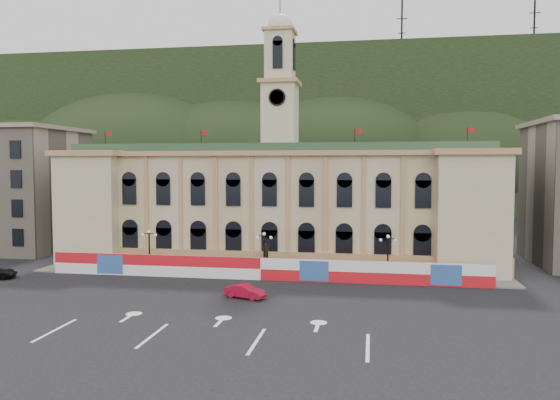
# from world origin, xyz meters

# --- Properties ---
(ground) EXTENTS (260.00, 260.00, 0.00)m
(ground) POSITION_xyz_m (0.00, 0.00, 0.00)
(ground) COLOR black
(ground) RESTS_ON ground
(lane_markings) EXTENTS (26.00, 10.00, 0.02)m
(lane_markings) POSITION_xyz_m (0.00, -5.00, 0.00)
(lane_markings) COLOR white
(lane_markings) RESTS_ON ground
(hill_ridge) EXTENTS (230.00, 80.00, 64.00)m
(hill_ridge) POSITION_xyz_m (0.03, 121.99, 19.48)
(hill_ridge) COLOR black
(hill_ridge) RESTS_ON ground
(city_hall) EXTENTS (56.20, 17.60, 37.10)m
(city_hall) POSITION_xyz_m (0.00, 27.63, 7.85)
(city_hall) COLOR beige
(city_hall) RESTS_ON ground
(side_building_left) EXTENTS (21.00, 17.00, 18.60)m
(side_building_left) POSITION_xyz_m (-43.00, 30.93, 9.33)
(side_building_left) COLOR tan
(side_building_left) RESTS_ON ground
(hoarding_fence) EXTENTS (50.00, 0.44, 2.50)m
(hoarding_fence) POSITION_xyz_m (0.06, 15.07, 1.25)
(hoarding_fence) COLOR red
(hoarding_fence) RESTS_ON ground
(pavement) EXTENTS (56.00, 5.50, 0.16)m
(pavement) POSITION_xyz_m (0.00, 17.75, 0.08)
(pavement) COLOR slate
(pavement) RESTS_ON ground
(statue) EXTENTS (1.40, 1.40, 3.72)m
(statue) POSITION_xyz_m (0.00, 18.00, 1.19)
(statue) COLOR #595651
(statue) RESTS_ON ground
(lamp_left) EXTENTS (1.96, 0.44, 5.15)m
(lamp_left) POSITION_xyz_m (-14.00, 17.00, 3.07)
(lamp_left) COLOR black
(lamp_left) RESTS_ON ground
(lamp_center) EXTENTS (1.96, 0.44, 5.15)m
(lamp_center) POSITION_xyz_m (0.00, 17.00, 3.07)
(lamp_center) COLOR black
(lamp_center) RESTS_ON ground
(lamp_right) EXTENTS (1.96, 0.44, 5.15)m
(lamp_right) POSITION_xyz_m (14.00, 17.00, 3.07)
(lamp_right) COLOR black
(lamp_right) RESTS_ON ground
(red_sedan) EXTENTS (3.83, 4.90, 1.34)m
(red_sedan) POSITION_xyz_m (0.21, 6.55, 0.67)
(red_sedan) COLOR #AA0C25
(red_sedan) RESTS_ON ground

